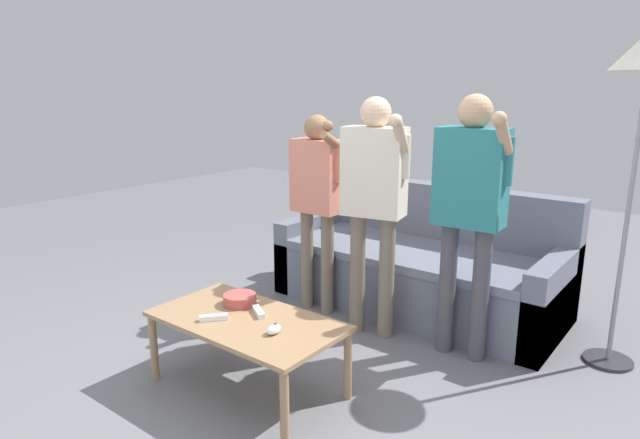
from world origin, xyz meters
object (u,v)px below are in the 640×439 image
at_px(coffee_table, 247,327).
at_px(snack_bowl, 240,299).
at_px(couch, 421,267).
at_px(game_remote_nunchuk, 274,329).
at_px(game_remote_wand_near, 213,318).
at_px(player_left, 317,191).
at_px(player_center, 374,190).
at_px(player_right, 470,197).
at_px(game_remote_wand_far, 258,312).

bearing_deg(coffee_table, snack_bowl, 145.23).
distance_m(couch, coffee_table, 1.67).
height_order(game_remote_nunchuk, game_remote_wand_near, game_remote_nunchuk).
bearing_deg(game_remote_wand_near, player_left, 101.75).
xyz_separation_m(coffee_table, player_center, (0.15, 1.00, 0.62)).
relative_size(couch, player_left, 1.45).
bearing_deg(couch, coffee_table, -95.98).
height_order(coffee_table, game_remote_wand_near, game_remote_wand_near).
bearing_deg(game_remote_nunchuk, couch, 92.25).
height_order(coffee_table, player_left, player_left).
distance_m(snack_bowl, player_right, 1.45).
distance_m(coffee_table, game_remote_wand_far, 0.10).
xyz_separation_m(game_remote_nunchuk, player_left, (-0.62, 1.14, 0.46)).
bearing_deg(player_right, game_remote_nunchuk, -114.59).
bearing_deg(game_remote_wand_near, game_remote_wand_far, 56.01).
distance_m(snack_bowl, player_left, 1.10).
relative_size(snack_bowl, player_right, 0.12).
height_order(game_remote_nunchuk, game_remote_wand_far, game_remote_nunchuk).
height_order(player_left, game_remote_wand_near, player_left).
bearing_deg(game_remote_nunchuk, snack_bowl, 158.35).
bearing_deg(game_remote_wand_far, player_right, 53.46).
bearing_deg(game_remote_wand_far, couch, 84.20).
relative_size(snack_bowl, player_center, 0.12).
bearing_deg(player_left, game_remote_wand_far, -69.03).
xyz_separation_m(snack_bowl, game_remote_nunchuk, (0.41, -0.16, -0.01)).
bearing_deg(game_remote_wand_far, game_remote_nunchuk, -28.72).
distance_m(coffee_table, player_left, 1.27).
bearing_deg(game_remote_wand_near, coffee_table, 44.79).
relative_size(game_remote_nunchuk, player_left, 0.06).
bearing_deg(player_center, game_remote_wand_near, -103.80).
distance_m(couch, player_center, 0.95).
relative_size(player_left, player_center, 0.92).
height_order(couch, game_remote_wand_far, couch).
distance_m(couch, player_left, 1.00).
relative_size(game_remote_nunchuk, player_center, 0.06).
bearing_deg(snack_bowl, game_remote_wand_far, -11.84).
height_order(game_remote_nunchuk, player_right, player_right).
bearing_deg(snack_bowl, player_left, 101.88).
bearing_deg(player_left, game_remote_nunchuk, -61.58).
bearing_deg(player_left, player_center, -9.62).
distance_m(game_remote_wand_near, game_remote_wand_far, 0.24).
relative_size(coffee_table, player_right, 0.66).
bearing_deg(game_remote_nunchuk, player_left, 118.42).
height_order(player_right, game_remote_wand_far, player_right).
distance_m(player_center, game_remote_wand_far, 1.09).
xyz_separation_m(player_right, game_remote_wand_near, (-0.88, -1.21, -0.57)).
height_order(game_remote_nunchuk, player_center, player_center).
relative_size(coffee_table, game_remote_wand_near, 7.66).
relative_size(player_left, game_remote_wand_near, 10.49).
height_order(coffee_table, snack_bowl, snack_bowl).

